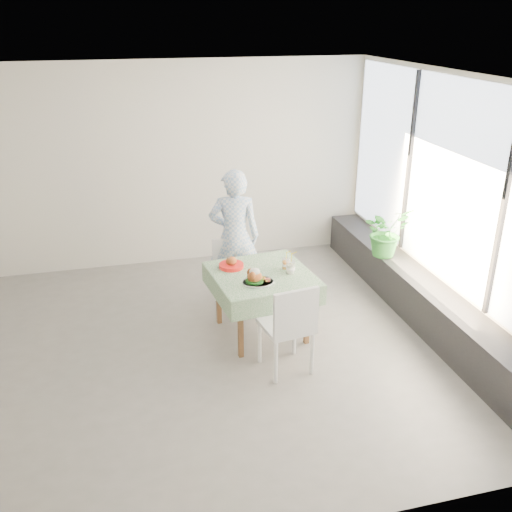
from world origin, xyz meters
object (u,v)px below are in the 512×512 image
object	(u,v)px
chair_near	(286,343)
diner	(234,237)
main_dish	(256,278)
chair_far	(231,287)
juice_cup_orange	(286,264)
cafe_table	(262,296)
potted_plant	(386,232)

from	to	relation	value
chair_near	diner	bearing A→B (deg)	95.67
chair_near	main_dish	bearing A→B (deg)	108.60
chair_far	chair_near	distance (m)	1.50
juice_cup_orange	chair_far	bearing A→B (deg)	125.45
chair_far	main_dish	distance (m)	1.10
cafe_table	juice_cup_orange	world-z (taller)	juice_cup_orange
chair_near	juice_cup_orange	xyz separation A→B (m)	(0.23, 0.80, 0.50)
main_dish	potted_plant	bearing A→B (deg)	24.81
main_dish	juice_cup_orange	bearing A→B (deg)	34.26
diner	cafe_table	bearing A→B (deg)	108.79
cafe_table	diner	bearing A→B (deg)	96.70
diner	chair_far	bearing A→B (deg)	72.57
main_dish	cafe_table	bearing A→B (deg)	62.60
diner	potted_plant	distance (m)	1.90
cafe_table	juice_cup_orange	distance (m)	0.44
cafe_table	potted_plant	xyz separation A→B (m)	(1.79, 0.65, 0.35)
chair_near	potted_plant	world-z (taller)	potted_plant
potted_plant	chair_near	bearing A→B (deg)	-140.89
cafe_table	diner	world-z (taller)	diner
juice_cup_orange	diner	bearing A→B (deg)	114.89
chair_far	chair_near	bearing A→B (deg)	-80.20
chair_far	chair_near	size ratio (longest dim) A/B	0.85
diner	juice_cup_orange	size ratio (longest dim) A/B	7.03
potted_plant	chair_far	bearing A→B (deg)	177.86
cafe_table	main_dish	bearing A→B (deg)	-117.40
diner	potted_plant	bearing A→B (deg)	-175.07
chair_near	diner	world-z (taller)	diner
juice_cup_orange	potted_plant	distance (m)	1.62
juice_cup_orange	cafe_table	bearing A→B (deg)	-170.55
cafe_table	juice_cup_orange	bearing A→B (deg)	9.45
cafe_table	chair_near	world-z (taller)	chair_near
chair_far	potted_plant	bearing A→B (deg)	-2.14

